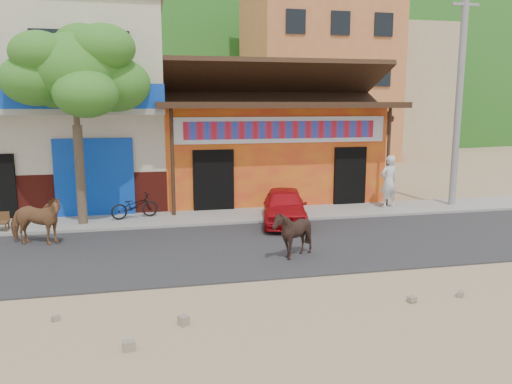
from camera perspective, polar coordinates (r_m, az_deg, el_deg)
ground at (r=10.90m, az=2.19°, el=-10.04°), size 120.00×120.00×0.00m
road at (r=13.21m, az=-0.53°, el=-6.32°), size 60.00×5.00×0.04m
sidewalk at (r=16.53m, az=-3.01°, el=-2.83°), size 60.00×2.00×0.12m
dance_club at (r=20.52m, az=0.67°, el=4.62°), size 8.00×6.00×3.60m
cafe_building at (r=20.12m, az=-20.89°, el=8.72°), size 7.00×6.00×7.00m
apartment_front at (r=35.90m, az=6.75°, el=13.59°), size 9.00×9.00×12.00m
apartment_rear at (r=44.91m, az=15.30°, el=11.31°), size 8.00×8.00×10.00m
hillside at (r=80.37m, az=-10.78°, el=15.78°), size 100.00×40.00×24.00m
tree at (r=15.85m, az=-19.77°, el=7.22°), size 3.00×3.00×6.00m
utility_pole at (r=19.21m, az=22.22°, el=10.45°), size 0.24×0.24×8.00m
cow_tan at (r=14.42m, az=-23.89°, el=-3.02°), size 1.68×1.10×1.31m
cow_dark at (r=12.14m, az=4.20°, el=-4.76°), size 1.22×1.12×1.21m
red_car at (r=15.59m, az=3.29°, el=-1.59°), size 2.04×3.49×1.12m
scooter at (r=16.43m, az=-13.71°, el=-1.55°), size 1.60×0.95×0.80m
pedestrian at (r=18.15m, az=14.93°, el=1.17°), size 0.76×0.58×1.85m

